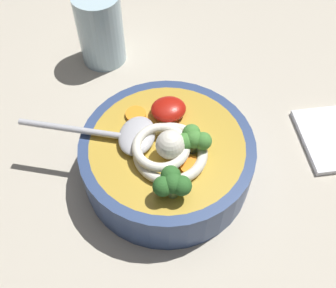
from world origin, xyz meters
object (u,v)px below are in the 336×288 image
at_px(noodle_pile, 165,150).
at_px(drinking_glass, 100,29).
at_px(soup_spoon, 126,134).
at_px(soup_bowl, 168,158).

xyz_separation_m(noodle_pile, drinking_glass, (0.05, -0.26, -0.02)).
distance_m(noodle_pile, soup_spoon, 0.05).
bearing_deg(noodle_pile, soup_spoon, -41.54).
bearing_deg(drinking_glass, soup_bowl, 102.55).
height_order(soup_bowl, soup_spoon, soup_spoon).
relative_size(soup_bowl, drinking_glass, 1.86).
bearing_deg(soup_bowl, noodle_pile, 66.86).
xyz_separation_m(noodle_pile, soup_spoon, (0.04, -0.04, -0.00)).
relative_size(soup_bowl, soup_spoon, 1.26).
distance_m(soup_bowl, soup_spoon, 0.06).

